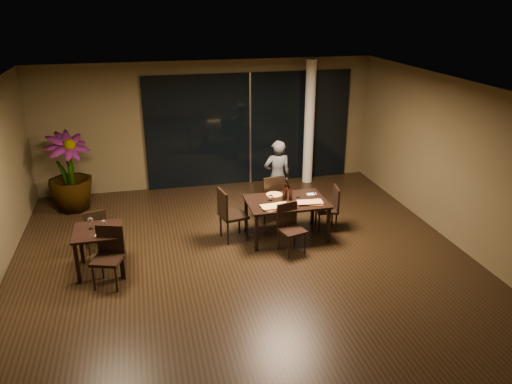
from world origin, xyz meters
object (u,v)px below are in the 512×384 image
(chair_main_right, at_px, (330,206))
(diner, at_px, (277,176))
(chair_main_left, at_px, (229,212))
(potted_plant, at_px, (69,172))
(chair_side_near, at_px, (109,253))
(chair_main_near, at_px, (290,225))
(bottle_a, at_px, (284,192))
(main_table, at_px, (286,204))
(bottle_b, at_px, (291,193))
(side_table, at_px, (99,237))
(chair_main_far, at_px, (271,196))
(chair_side_far, at_px, (95,228))
(bottle_c, at_px, (286,191))

(chair_main_right, distance_m, diner, 1.40)
(chair_main_left, xyz_separation_m, potted_plant, (-3.05, 2.23, 0.28))
(chair_side_near, distance_m, potted_plant, 3.43)
(chair_main_near, bearing_deg, bottle_a, 67.91)
(main_table, xyz_separation_m, bottle_b, (0.08, 0.01, 0.23))
(main_table, xyz_separation_m, bottle_a, (-0.03, 0.05, 0.23))
(main_table, bearing_deg, potted_plant, 150.26)
(chair_main_right, bearing_deg, main_table, -73.49)
(chair_side_near, xyz_separation_m, diner, (3.39, 2.18, 0.25))
(chair_main_near, bearing_deg, chair_side_near, 171.25)
(chair_main_near, height_order, chair_main_left, chair_main_left)
(chair_main_near, bearing_deg, side_table, 163.39)
(chair_side_near, bearing_deg, bottle_b, 34.10)
(side_table, height_order, chair_side_near, chair_side_near)
(side_table, distance_m, chair_main_far, 3.52)
(diner, distance_m, bottle_a, 1.22)
(chair_side_near, bearing_deg, chair_main_right, 32.50)
(chair_side_near, xyz_separation_m, potted_plant, (-0.91, 3.30, 0.31))
(potted_plant, bearing_deg, chair_main_near, -35.82)
(diner, height_order, bottle_b, diner)
(main_table, bearing_deg, side_table, -171.63)
(chair_main_far, xyz_separation_m, chair_main_left, (-0.98, -0.61, 0.00))
(chair_main_near, height_order, bottle_b, bottle_b)
(chair_main_left, height_order, bottle_a, bottle_a)
(chair_side_far, bearing_deg, diner, -178.78)
(bottle_c, bearing_deg, chair_main_right, 1.48)
(diner, distance_m, bottle_b, 1.25)
(chair_main_left, bearing_deg, bottle_c, -102.13)
(diner, bearing_deg, chair_side_near, 34.60)
(chair_main_left, bearing_deg, potted_plant, 42.97)
(chair_side_near, bearing_deg, main_table, 34.35)
(bottle_c, bearing_deg, side_table, -169.94)
(chair_main_right, distance_m, chair_side_near, 4.31)
(chair_side_near, relative_size, bottle_a, 3.04)
(bottle_c, bearing_deg, main_table, -96.95)
(chair_main_far, relative_size, diner, 0.65)
(main_table, distance_m, chair_main_right, 0.97)
(main_table, distance_m, chair_main_left, 1.10)
(chair_main_right, height_order, potted_plant, potted_plant)
(bottle_a, xyz_separation_m, bottle_c, (0.04, 0.06, -0.01))
(chair_main_far, height_order, chair_main_right, chair_main_far)
(main_table, bearing_deg, chair_main_left, 173.15)
(diner, bearing_deg, bottle_a, 82.69)
(main_table, height_order, chair_side_far, chair_side_far)
(main_table, relative_size, side_table, 1.88)
(side_table, height_order, potted_plant, potted_plant)
(chair_main_right, relative_size, bottle_a, 2.80)
(side_table, xyz_separation_m, bottle_a, (3.37, 0.55, 0.29))
(potted_plant, xyz_separation_m, bottle_c, (4.15, -2.26, 0.05))
(potted_plant, height_order, bottle_c, potted_plant)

